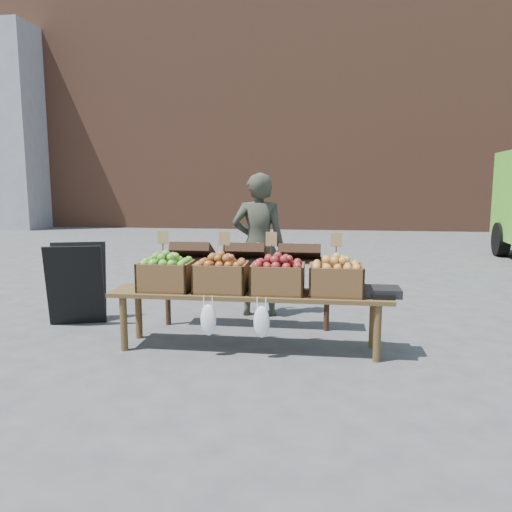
% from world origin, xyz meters
% --- Properties ---
extents(ground, '(80.00, 80.00, 0.00)m').
position_xyz_m(ground, '(0.00, 0.00, 0.00)').
color(ground, '#47474A').
extents(brick_building, '(24.00, 4.00, 10.00)m').
position_xyz_m(brick_building, '(0.00, 15.00, 5.00)').
color(brick_building, brown).
rests_on(brick_building, ground).
extents(vendor, '(0.67, 0.47, 1.74)m').
position_xyz_m(vendor, '(-0.85, 1.59, 0.87)').
color(vendor, '#323529').
rests_on(vendor, ground).
extents(chalkboard_sign, '(0.70, 0.51, 0.94)m').
position_xyz_m(chalkboard_sign, '(-2.87, 0.92, 0.47)').
color(chalkboard_sign, black).
rests_on(chalkboard_sign, ground).
extents(back_table, '(2.10, 0.44, 1.04)m').
position_xyz_m(back_table, '(-0.92, 1.01, 0.52)').
color(back_table, '#301D13').
rests_on(back_table, ground).
extents(display_bench, '(2.70, 0.56, 0.57)m').
position_xyz_m(display_bench, '(-0.77, 0.29, 0.28)').
color(display_bench, '#513B1E').
rests_on(display_bench, ground).
extents(crate_golden_apples, '(0.50, 0.40, 0.28)m').
position_xyz_m(crate_golden_apples, '(-1.60, 0.29, 0.71)').
color(crate_golden_apples, '#4F9833').
rests_on(crate_golden_apples, display_bench).
extents(crate_russet_pears, '(0.50, 0.40, 0.28)m').
position_xyz_m(crate_russet_pears, '(-1.05, 0.29, 0.71)').
color(crate_russet_pears, '#AA602A').
rests_on(crate_russet_pears, display_bench).
extents(crate_red_apples, '(0.50, 0.40, 0.28)m').
position_xyz_m(crate_red_apples, '(-0.50, 0.29, 0.71)').
color(crate_red_apples, maroon).
rests_on(crate_red_apples, display_bench).
extents(crate_green_apples, '(0.50, 0.40, 0.28)m').
position_xyz_m(crate_green_apples, '(0.05, 0.29, 0.71)').
color(crate_green_apples, '#A7981D').
rests_on(crate_green_apples, display_bench).
extents(weighing_scale, '(0.34, 0.30, 0.08)m').
position_xyz_m(weighing_scale, '(0.48, 0.29, 0.61)').
color(weighing_scale, black).
rests_on(weighing_scale, display_bench).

